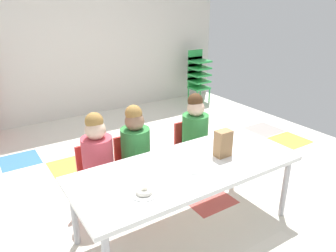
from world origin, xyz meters
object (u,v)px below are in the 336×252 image
object	(u,v)px
seated_child_middle_seat	(135,145)
seated_child_far_right	(195,129)
seated_child_near_camera	(97,154)
paper_plate_center_table	(193,168)
donut_powdered_on_plate	(144,191)
paper_bag_brown	(223,143)
kid_chair_green_stack	(198,73)
craft_table	(187,172)
paper_plate_near_edge	(144,194)

from	to	relation	value
seated_child_middle_seat	seated_child_far_right	bearing A→B (deg)	0.00
seated_child_near_camera	seated_child_middle_seat	xyz separation A→B (m)	(0.36, 0.00, 0.00)
paper_plate_center_table	donut_powdered_on_plate	world-z (taller)	donut_powdered_on_plate
paper_bag_brown	kid_chair_green_stack	bearing A→B (deg)	55.38
craft_table	seated_child_middle_seat	world-z (taller)	seated_child_middle_seat
paper_bag_brown	seated_child_near_camera	bearing A→B (deg)	143.58
seated_child_near_camera	seated_child_middle_seat	world-z (taller)	same
seated_child_far_right	paper_plate_center_table	world-z (taller)	seated_child_far_right
seated_child_middle_seat	seated_child_far_right	xyz separation A→B (m)	(0.67, 0.00, 0.00)
craft_table	seated_child_middle_seat	xyz separation A→B (m)	(-0.13, 0.60, 0.03)
paper_plate_center_table	donut_powdered_on_plate	distance (m)	0.48
paper_plate_center_table	kid_chair_green_stack	bearing A→B (deg)	51.45
seated_child_near_camera	kid_chair_green_stack	xyz separation A→B (m)	(2.75, 2.16, -0.04)
seated_child_middle_seat	kid_chair_green_stack	xyz separation A→B (m)	(2.39, 2.16, -0.04)
seated_child_middle_seat	paper_plate_near_edge	xyz separation A→B (m)	(-0.33, -0.76, 0.02)
seated_child_near_camera	paper_plate_near_edge	xyz separation A→B (m)	(0.03, -0.76, 0.02)
seated_child_middle_seat	donut_powdered_on_plate	distance (m)	0.83
paper_bag_brown	seated_child_middle_seat	bearing A→B (deg)	127.89
paper_plate_near_edge	donut_powdered_on_plate	size ratio (longest dim) A/B	1.63
craft_table	paper_plate_near_edge	distance (m)	0.49
donut_powdered_on_plate	paper_plate_center_table	bearing A→B (deg)	11.43
paper_bag_brown	donut_powdered_on_plate	size ratio (longest dim) A/B	1.99
craft_table	seated_child_near_camera	size ratio (longest dim) A/B	1.94
kid_chair_green_stack	seated_child_near_camera	bearing A→B (deg)	-141.87
craft_table	seated_child_far_right	world-z (taller)	seated_child_far_right
paper_plate_near_edge	donut_powdered_on_plate	world-z (taller)	donut_powdered_on_plate
seated_child_near_camera	paper_plate_center_table	xyz separation A→B (m)	(0.50, -0.66, 0.02)
craft_table	paper_plate_near_edge	xyz separation A→B (m)	(-0.46, -0.15, 0.05)
seated_child_far_right	donut_powdered_on_plate	size ratio (longest dim) A/B	8.31
paper_plate_near_edge	seated_child_near_camera	bearing A→B (deg)	92.20
seated_child_near_camera	seated_child_far_right	distance (m)	1.02
craft_table	paper_bag_brown	xyz separation A→B (m)	(0.35, -0.01, 0.16)
paper_plate_center_table	paper_plate_near_edge	bearing A→B (deg)	-168.57
paper_bag_brown	paper_plate_center_table	bearing A→B (deg)	-172.07
seated_child_middle_seat	kid_chair_green_stack	size ratio (longest dim) A/B	1.00
craft_table	donut_powdered_on_plate	xyz separation A→B (m)	(-0.46, -0.15, 0.07)
seated_child_near_camera	kid_chair_green_stack	size ratio (longest dim) A/B	1.00
craft_table	paper_plate_center_table	world-z (taller)	paper_plate_center_table
kid_chair_green_stack	donut_powdered_on_plate	size ratio (longest dim) A/B	8.33
kid_chair_green_stack	paper_plate_center_table	size ratio (longest dim) A/B	5.11
kid_chair_green_stack	craft_table	bearing A→B (deg)	-129.31
craft_table	donut_powdered_on_plate	bearing A→B (deg)	-161.39
kid_chair_green_stack	paper_plate_center_table	world-z (taller)	kid_chair_green_stack
kid_chair_green_stack	seated_child_far_right	bearing A→B (deg)	-128.68
donut_powdered_on_plate	craft_table	bearing A→B (deg)	18.61
paper_bag_brown	paper_plate_center_table	world-z (taller)	paper_bag_brown
seated_child_near_camera	donut_powdered_on_plate	bearing A→B (deg)	-87.80
seated_child_near_camera	craft_table	bearing A→B (deg)	-50.97
kid_chair_green_stack	paper_plate_center_table	bearing A→B (deg)	-128.55
kid_chair_green_stack	paper_bag_brown	world-z (taller)	kid_chair_green_stack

